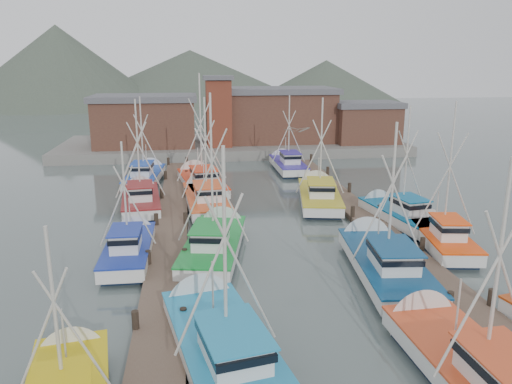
{
  "coord_description": "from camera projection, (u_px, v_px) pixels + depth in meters",
  "views": [
    {
      "loc": [
        -5.43,
        -28.35,
        11.23
      ],
      "look_at": [
        -1.12,
        4.62,
        2.6
      ],
      "focal_mm": 35.0,
      "sensor_mm": 36.0,
      "label": 1
    }
  ],
  "objects": [
    {
      "name": "boat_7",
      "position": [
        439.0,
        236.0,
        31.34
      ],
      "size": [
        3.8,
        8.26,
        9.73
      ],
      "rotation": [
        0.0,
        0.0,
        -0.15
      ],
      "color": "#0F1D34",
      "rests_on": "ground"
    },
    {
      "name": "boat_14",
      "position": [
        145.0,
        176.0,
        48.02
      ],
      "size": [
        3.73,
        9.29,
        9.05
      ],
      "rotation": [
        0.0,
        0.0,
        -0.09
      ],
      "color": "#0F1D34",
      "rests_on": "ground"
    },
    {
      "name": "boat_6",
      "position": [
        130.0,
        247.0,
        29.45
      ],
      "size": [
        3.18,
        8.18,
        7.69
      ],
      "rotation": [
        0.0,
        0.0,
        -0.01
      ],
      "color": "#0F1D34",
      "rests_on": "ground"
    },
    {
      "name": "boat_11",
      "position": [
        397.0,
        213.0,
        35.99
      ],
      "size": [
        3.9,
        8.71,
        9.15
      ],
      "rotation": [
        0.0,
        0.0,
        0.16
      ],
      "color": "#0F1D34",
      "rests_on": "ground"
    },
    {
      "name": "boat_13",
      "position": [
        287.0,
        164.0,
        53.58
      ],
      "size": [
        3.53,
        8.93,
        8.76
      ],
      "rotation": [
        0.0,
        0.0,
        0.01
      ],
      "color": "#0F1D34",
      "rests_on": "ground"
    },
    {
      "name": "shed_left",
      "position": [
        145.0,
        120.0,
        61.84
      ],
      "size": [
        12.72,
        8.48,
        6.2
      ],
      "color": "brown",
      "rests_on": "quay"
    },
    {
      "name": "boat_9",
      "position": [
        319.0,
        195.0,
        41.16
      ],
      "size": [
        4.72,
        10.21,
        9.53
      ],
      "rotation": [
        0.0,
        0.0,
        -0.18
      ],
      "color": "#0F1D34",
      "rests_on": "ground"
    },
    {
      "name": "boat_12",
      "position": [
        201.0,
        181.0,
        45.78
      ],
      "size": [
        4.64,
        10.46,
        11.31
      ],
      "rotation": [
        0.0,
        0.0,
        0.16
      ],
      "color": "#0F1D34",
      "rests_on": "ground"
    },
    {
      "name": "boat_4",
      "position": [
        215.0,
        242.0,
        30.26
      ],
      "size": [
        4.73,
        10.05,
        10.51
      ],
      "rotation": [
        0.0,
        0.0,
        -0.19
      ],
      "color": "#0F1D34",
      "rests_on": "ground"
    },
    {
      "name": "boat_10",
      "position": [
        141.0,
        199.0,
        39.9
      ],
      "size": [
        3.84,
        9.26,
        9.38
      ],
      "rotation": [
        0.0,
        0.0,
        0.1
      ],
      "color": "#0F1D34",
      "rests_on": "ground"
    },
    {
      "name": "gull_far",
      "position": [
        299.0,
        129.0,
        35.18
      ],
      "size": [
        1.54,
        0.66,
        0.24
      ],
      "rotation": [
        0.0,
        0.0,
        -0.34
      ],
      "color": "slate",
      "rests_on": "ground"
    },
    {
      "name": "ground",
      "position": [
        284.0,
        251.0,
        30.72
      ],
      "size": [
        260.0,
        260.0,
        0.0
      ],
      "primitive_type": "plane",
      "color": "#455352",
      "rests_on": "ground"
    },
    {
      "name": "boat_1",
      "position": [
        470.0,
        367.0,
        17.83
      ],
      "size": [
        3.84,
        10.1,
        9.38
      ],
      "rotation": [
        0.0,
        0.0,
        0.04
      ],
      "color": "#0F1D34",
      "rests_on": "ground"
    },
    {
      "name": "quay",
      "position": [
        233.0,
        146.0,
        66.08
      ],
      "size": [
        44.0,
        16.0,
        1.2
      ],
      "primitive_type": "cube",
      "color": "slate",
      "rests_on": "ground"
    },
    {
      "name": "boat_5",
      "position": [
        383.0,
        261.0,
        27.4
      ],
      "size": [
        4.2,
        10.59,
        9.36
      ],
      "rotation": [
        0.0,
        0.0,
        -0.1
      ],
      "color": "#0F1D34",
      "rests_on": "ground"
    },
    {
      "name": "boat_0",
      "position": [
        221.0,
        343.0,
        19.33
      ],
      "size": [
        5.14,
        10.74,
        9.53
      ],
      "rotation": [
        0.0,
        0.0,
        0.2
      ],
      "color": "#0F1D34",
      "rests_on": "ground"
    },
    {
      "name": "dock_right",
      "position": [
        370.0,
        223.0,
        35.42
      ],
      "size": [
        2.3,
        46.0,
        1.5
      ],
      "color": "brown",
      "rests_on": "ground"
    },
    {
      "name": "gull_near",
      "position": [
        297.0,
        131.0,
        27.59
      ],
      "size": [
        1.5,
        0.66,
        0.24
      ],
      "rotation": [
        0.0,
        0.0,
        0.55
      ],
      "color": "slate",
      "rests_on": "ground"
    },
    {
      "name": "shed_right",
      "position": [
        365.0,
        122.0,
        64.52
      ],
      "size": [
        8.48,
        6.36,
        5.2
      ],
      "color": "brown",
      "rests_on": "quay"
    },
    {
      "name": "shed_center",
      "position": [
        278.0,
        114.0,
        65.8
      ],
      "size": [
        14.84,
        9.54,
        6.9
      ],
      "color": "brown",
      "rests_on": "quay"
    },
    {
      "name": "dock_left",
      "position": [
        171.0,
        231.0,
        33.67
      ],
      "size": [
        2.3,
        46.0,
        1.5
      ],
      "color": "brown",
      "rests_on": "ground"
    },
    {
      "name": "lookout_tower",
      "position": [
        219.0,
        111.0,
        60.74
      ],
      "size": [
        3.6,
        3.6,
        8.5
      ],
      "color": "maroon",
      "rests_on": "quay"
    },
    {
      "name": "distant_hills",
      "position": [
        165.0,
        102.0,
        146.77
      ],
      "size": [
        175.0,
        140.0,
        42.0
      ],
      "color": "#4A5547",
      "rests_on": "ground"
    },
    {
      "name": "boat_8",
      "position": [
        206.0,
        198.0,
        40.01
      ],
      "size": [
        3.91,
        10.02,
        9.64
      ],
      "rotation": [
        0.0,
        0.0,
        0.07
      ],
      "color": "#0F1D34",
      "rests_on": "ground"
    }
  ]
}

